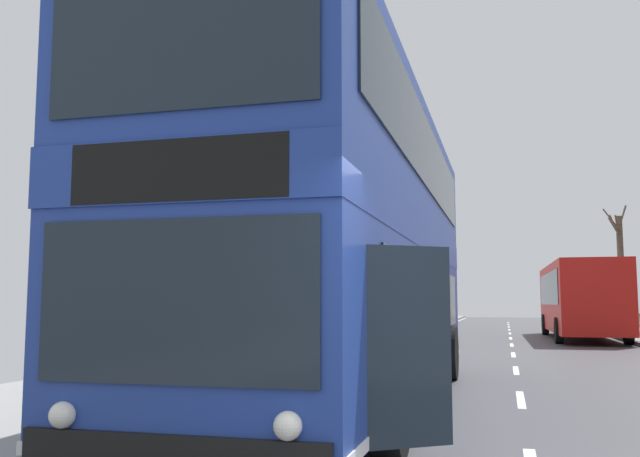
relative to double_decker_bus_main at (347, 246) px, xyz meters
name	(u,v)px	position (x,y,z in m)	size (l,w,h in m)	color
double_decker_bus_main	(347,246)	(0.00, 0.00, 0.00)	(3.21, 11.39, 4.49)	navy
background_bus_far_lane	(580,298)	(5.31, 20.61, -0.67)	(2.76, 10.96, 3.06)	red
bare_tree_far_01	(621,267)	(8.56, 31.19, 1.13)	(1.53, 2.28, 6.88)	brown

